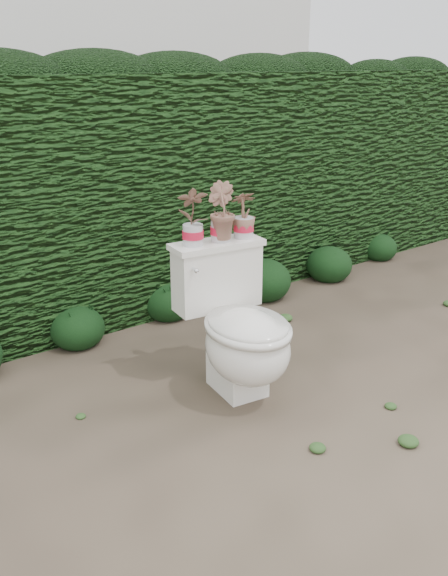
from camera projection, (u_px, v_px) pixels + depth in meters
ground at (239, 392)px, 3.27m from camera, size 60.00×60.00×0.00m
hedge at (95, 196)px, 4.18m from camera, size 8.00×1.00×1.60m
toilet at (239, 331)px, 3.16m from camera, size 0.54×0.73×0.78m
potted_plant_left at (193, 218)px, 3.09m from camera, size 0.18×0.16×0.29m
potted_plant_center at (221, 213)px, 3.16m from camera, size 0.13×0.16×0.30m
potted_plant_right at (244, 216)px, 3.24m from camera, size 0.16×0.16×0.23m
liriope_clump_3 at (77, 324)px, 3.78m from camera, size 0.34×0.34×0.27m
liriope_clump_4 at (168, 298)px, 4.19m from camera, size 0.34×0.34×0.27m
liriope_clump_5 at (264, 277)px, 4.53m from camera, size 0.41×0.41×0.33m
liriope_clump_6 at (329, 261)px, 4.93m from camera, size 0.37×0.37×0.30m
liriope_clump_7 at (379, 245)px, 5.46m from camera, size 0.32×0.32×0.25m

